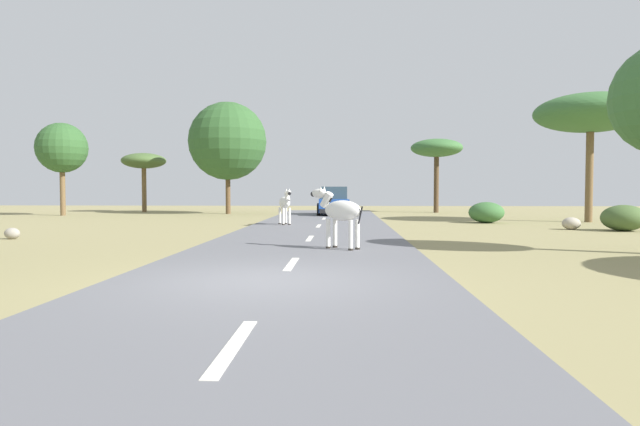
{
  "coord_description": "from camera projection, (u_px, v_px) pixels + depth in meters",
  "views": [
    {
      "loc": [
        1.4,
        -9.33,
        1.6
      ],
      "look_at": [
        0.65,
        7.48,
        0.88
      ],
      "focal_mm": 30.73,
      "sensor_mm": 36.0,
      "label": 1
    }
  ],
  "objects": [
    {
      "name": "ground_plane",
      "position": [
        263.0,
        283.0,
        9.44
      ],
      "size": [
        90.0,
        90.0,
        0.0
      ],
      "primitive_type": "plane",
      "color": "#8E8456"
    },
    {
      "name": "road",
      "position": [
        280.0,
        281.0,
        9.43
      ],
      "size": [
        6.0,
        64.0,
        0.05
      ],
      "primitive_type": "cube",
      "color": "slate",
      "rests_on": "ground_plane"
    },
    {
      "name": "lane_markings",
      "position": [
        273.0,
        290.0,
        8.43
      ],
      "size": [
        0.16,
        56.0,
        0.01
      ],
      "color": "silver",
      "rests_on": "road"
    },
    {
      "name": "zebra_0",
      "position": [
        285.0,
        203.0,
        24.3
      ],
      "size": [
        0.82,
        1.64,
        1.6
      ],
      "rotation": [
        0.0,
        0.0,
        3.47
      ],
      "color": "silver",
      "rests_on": "road"
    },
    {
      "name": "zebra_2",
      "position": [
        340.0,
        211.0,
        14.37
      ],
      "size": [
        1.5,
        1.26,
        1.65
      ],
      "rotation": [
        0.0,
        0.0,
        0.91
      ],
      "color": "silver",
      "rests_on": "road"
    },
    {
      "name": "car_0",
      "position": [
        333.0,
        202.0,
        34.07
      ],
      "size": [
        2.17,
        4.41,
        1.74
      ],
      "rotation": [
        0.0,
        0.0,
        3.19
      ],
      "color": "#1E479E",
      "rests_on": "road"
    },
    {
      "name": "tree_1",
      "position": [
        62.0,
        148.0,
        33.8
      ],
      "size": [
        3.08,
        3.08,
        5.73
      ],
      "color": "brown",
      "rests_on": "ground_plane"
    },
    {
      "name": "tree_4",
      "position": [
        228.0,
        141.0,
        36.13
      ],
      "size": [
        5.14,
        5.14,
        7.38
      ],
      "color": "brown",
      "rests_on": "ground_plane"
    },
    {
      "name": "tree_5",
      "position": [
        591.0,
        114.0,
        26.81
      ],
      "size": [
        5.37,
        5.37,
        6.31
      ],
      "color": "brown",
      "rests_on": "ground_plane"
    },
    {
      "name": "tree_6",
      "position": [
        437.0,
        149.0,
        38.16
      ],
      "size": [
        3.59,
        3.59,
        5.14
      ],
      "color": "#4C3823",
      "rests_on": "ground_plane"
    },
    {
      "name": "tree_7",
      "position": [
        144.0,
        162.0,
        39.22
      ],
      "size": [
        3.14,
        3.14,
        4.23
      ],
      "color": "brown",
      "rests_on": "ground_plane"
    },
    {
      "name": "bush_1",
      "position": [
        624.0,
        218.0,
        21.21
      ],
      "size": [
        1.69,
        1.52,
        1.02
      ],
      "primitive_type": "ellipsoid",
      "color": "#425B2D",
      "rests_on": "ground_plane"
    },
    {
      "name": "bush_2",
      "position": [
        486.0,
        212.0,
        26.36
      ],
      "size": [
        1.68,
        1.52,
        1.01
      ],
      "primitive_type": "ellipsoid",
      "color": "#386633",
      "rests_on": "ground_plane"
    },
    {
      "name": "rock_0",
      "position": [
        12.0,
        233.0,
        17.73
      ],
      "size": [
        0.49,
        0.37,
        0.37
      ],
      "primitive_type": "ellipsoid",
      "color": "gray",
      "rests_on": "ground_plane"
    },
    {
      "name": "rock_1",
      "position": [
        571.0,
        223.0,
        21.95
      ],
      "size": [
        0.72,
        0.64,
        0.5
      ],
      "primitive_type": "ellipsoid",
      "color": "#A89E8C",
      "rests_on": "ground_plane"
    }
  ]
}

